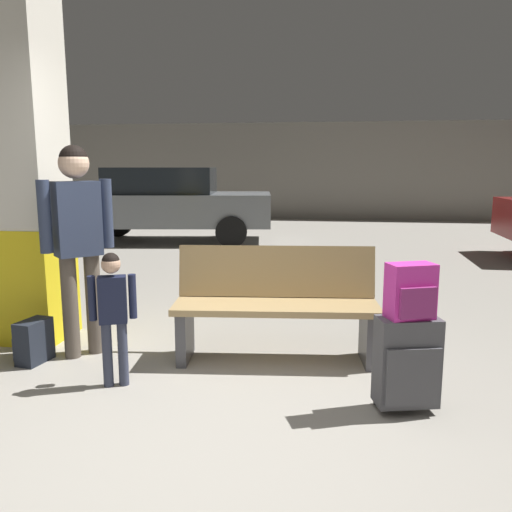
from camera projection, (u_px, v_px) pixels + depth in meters
The scene contains 10 objects.
ground_plane at pixel (269, 289), 6.74m from camera, with size 18.00×18.00×0.10m, color gray.
garage_back_wall at pixel (303, 171), 15.14m from camera, with size 18.00×0.12×2.80m, color gray.
structural_pillar at pixel (25, 166), 4.40m from camera, with size 0.57×0.57×3.07m.
bench at pixel (276, 304), 4.09m from camera, with size 1.64×0.67×0.89m.
suitcase at pixel (407, 362), 3.21m from camera, with size 0.42×0.30×0.60m.
backpack_bright at pixel (411, 292), 3.13m from camera, with size 0.32×0.27×0.34m.
child at pixel (113, 305), 3.54m from camera, with size 0.31×0.18×0.95m.
adult at pixel (78, 228), 4.06m from camera, with size 0.44×0.43×1.69m.
backpack_dark_floor at pixel (33, 342), 4.04m from camera, with size 0.23×0.30×0.34m.
parked_car_far at pixel (168, 202), 10.54m from camera, with size 4.29×2.22×1.51m.
Camera 1 is at (0.74, -2.53, 1.52)m, focal length 36.17 mm.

